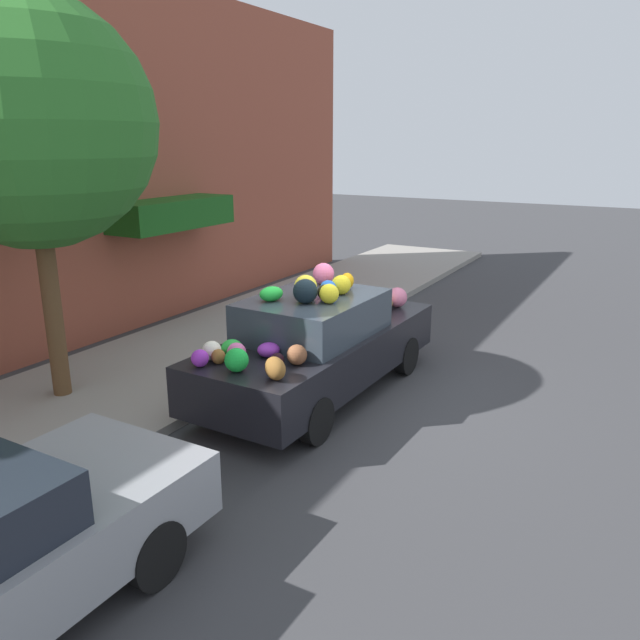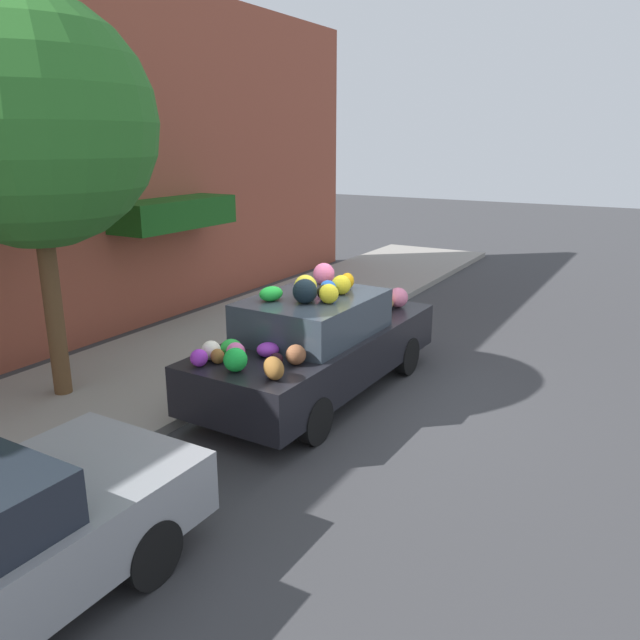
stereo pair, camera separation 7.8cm
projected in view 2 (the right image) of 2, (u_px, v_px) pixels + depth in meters
The scene contains 6 objects.
ground_plane at pixel (327, 394), 9.00m from camera, with size 60.00×60.00×0.00m, color #38383A.
sidewalk_curb at pixel (185, 358), 10.28m from camera, with size 24.00×3.20×0.13m.
building_facade at pixel (76, 162), 10.54m from camera, with size 18.00×1.20×6.40m.
street_tree at pixel (31, 123), 7.74m from camera, with size 3.13×3.13×5.18m.
fire_hydrant at pixel (260, 330), 10.41m from camera, with size 0.20×0.20×0.70m.
art_car at pixel (319, 342), 8.80m from camera, with size 4.42×1.77×1.80m.
Camera 2 is at (-7.27, -4.09, 3.55)m, focal length 35.00 mm.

